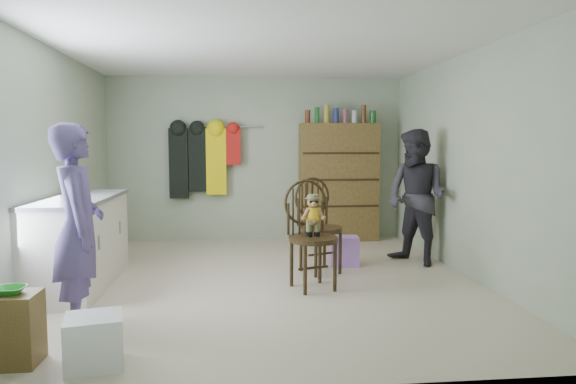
{
  "coord_description": "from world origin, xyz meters",
  "views": [
    {
      "loc": [
        -0.33,
        -5.46,
        1.48
      ],
      "look_at": [
        0.25,
        0.2,
        0.95
      ],
      "focal_mm": 32.0,
      "sensor_mm": 36.0,
      "label": 1
    }
  ],
  "objects": [
    {
      "name": "dresser",
      "position": [
        1.25,
        2.3,
        0.91
      ],
      "size": [
        1.2,
        0.39,
        2.07
      ],
      "color": "brown",
      "rests_on": "ground"
    },
    {
      "name": "coat_rack",
      "position": [
        -0.83,
        2.38,
        1.25
      ],
      "size": [
        1.42,
        0.12,
        1.09
      ],
      "color": "#99999E",
      "rests_on": "ground"
    },
    {
      "name": "plastic_tub",
      "position": [
        -1.28,
        -2.05,
        0.17
      ],
      "size": [
        0.43,
        0.42,
        0.35
      ],
      "primitive_type": "cube",
      "rotation": [
        0.0,
        0.0,
        0.22
      ],
      "color": "white",
      "rests_on": "ground"
    },
    {
      "name": "bowl",
      "position": [
        -1.83,
        -1.95,
        0.51
      ],
      "size": [
        0.19,
        0.19,
        0.05
      ],
      "primitive_type": "imported",
      "color": "green",
      "rests_on": "stool"
    },
    {
      "name": "striped_bag",
      "position": [
        0.99,
        0.62,
        0.18
      ],
      "size": [
        0.36,
        0.3,
        0.36
      ],
      "primitive_type": "cube",
      "rotation": [
        0.0,
        0.0,
        -0.1
      ],
      "color": "#E572CF",
      "rests_on": "ground"
    },
    {
      "name": "room_walls",
      "position": [
        0.0,
        0.53,
        1.58
      ],
      "size": [
        5.0,
        5.0,
        5.0
      ],
      "color": "#A7B396",
      "rests_on": "ground"
    },
    {
      "name": "counter",
      "position": [
        -1.95,
        0.0,
        0.47
      ],
      "size": [
        0.64,
        1.86,
        0.94
      ],
      "color": "silver",
      "rests_on": "ground"
    },
    {
      "name": "stool",
      "position": [
        -1.83,
        -1.95,
        0.24
      ],
      "size": [
        0.34,
        0.29,
        0.49
      ],
      "primitive_type": "cube",
      "color": "brown",
      "rests_on": "ground"
    },
    {
      "name": "person_right",
      "position": [
        1.88,
        0.61,
        0.83
      ],
      "size": [
        0.96,
        1.02,
        1.67
      ],
      "primitive_type": "imported",
      "rotation": [
        0.0,
        0.0,
        -1.02
      ],
      "color": "#2D2B33",
      "rests_on": "ground"
    },
    {
      "name": "chair_far",
      "position": [
        0.61,
        0.36,
        0.59
      ],
      "size": [
        0.63,
        0.63,
        1.1
      ],
      "rotation": [
        0.0,
        0.0,
        0.39
      ],
      "color": "#312311",
      "rests_on": "ground"
    },
    {
      "name": "chair_front",
      "position": [
        0.43,
        -0.31,
        0.64
      ],
      "size": [
        0.62,
        0.62,
        1.11
      ],
      "rotation": [
        0.0,
        0.0,
        0.29
      ],
      "color": "#312311",
      "rests_on": "ground"
    },
    {
      "name": "ground_plane",
      "position": [
        0.0,
        0.0,
        0.0
      ],
      "size": [
        5.0,
        5.0,
        0.0
      ],
      "primitive_type": "plane",
      "color": "beige",
      "rests_on": "ground"
    },
    {
      "name": "person_left",
      "position": [
        -1.56,
        -1.34,
        0.82
      ],
      "size": [
        0.55,
        0.69,
        1.64
      ],
      "primitive_type": "imported",
      "rotation": [
        0.0,
        0.0,
        1.86
      ],
      "color": "#594986",
      "rests_on": "ground"
    }
  ]
}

